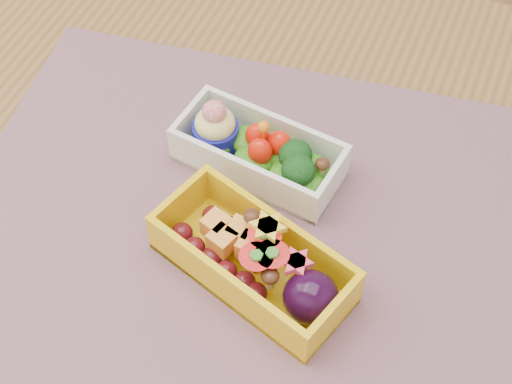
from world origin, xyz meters
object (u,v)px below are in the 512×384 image
at_px(bento_yellow, 256,261).
at_px(table, 209,277).
at_px(placemat, 246,220).
at_px(bento_white, 258,152).

bearing_deg(bento_yellow, table, 169.02).
bearing_deg(placemat, bento_yellow, -58.94).
bearing_deg(table, placemat, 21.91).
height_order(placemat, bento_white, bento_white).
bearing_deg(placemat, bento_white, 102.13).
xyz_separation_m(placemat, bento_yellow, (0.03, -0.05, 0.03)).
relative_size(placemat, bento_white, 3.18).
distance_m(placemat, bento_white, 0.06).
distance_m(bento_white, bento_yellow, 0.12).
relative_size(placemat, bento_yellow, 2.78).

